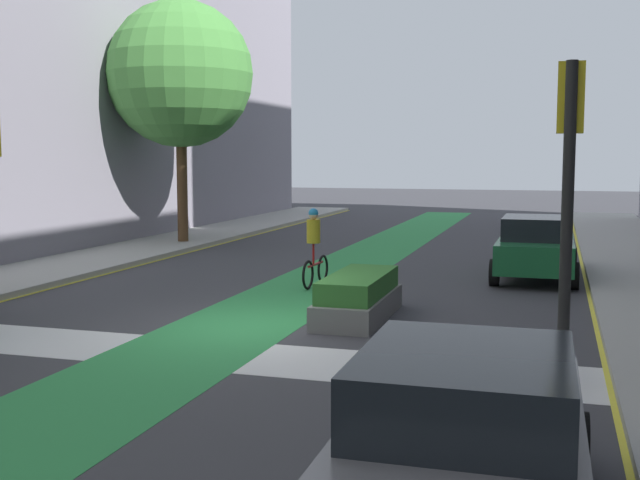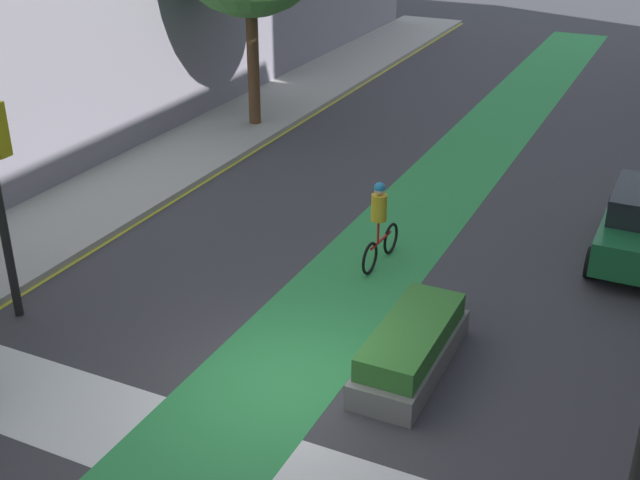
% 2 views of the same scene
% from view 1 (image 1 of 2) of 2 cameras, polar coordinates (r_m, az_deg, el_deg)
% --- Properties ---
extents(ground_plane, '(120.00, 120.00, 0.00)m').
position_cam_1_polar(ground_plane, '(14.30, -5.05, -6.30)').
color(ground_plane, '#38383D').
extents(bike_lane_paint, '(2.40, 60.00, 0.01)m').
position_cam_1_polar(bike_lane_paint, '(14.42, -6.27, -6.19)').
color(bike_lane_paint, '#2D8C47').
rests_on(bike_lane_paint, ground_plane).
extents(crosswalk_band, '(12.00, 1.80, 0.01)m').
position_cam_1_polar(crosswalk_band, '(12.51, -8.48, -8.14)').
color(crosswalk_band, silver).
rests_on(crosswalk_band, ground_plane).
extents(curb_stripe_right, '(0.16, 60.00, 0.01)m').
position_cam_1_polar(curb_stripe_right, '(13.35, 19.86, -7.53)').
color(curb_stripe_right, yellow).
rests_on(curb_stripe_right, ground_plane).
extents(traffic_signal_near_right, '(0.35, 0.52, 4.32)m').
position_cam_1_polar(traffic_signal_near_right, '(11.17, 17.57, 5.62)').
color(traffic_signal_near_right, black).
rests_on(traffic_signal_near_right, ground_plane).
extents(car_green_right_far, '(2.03, 4.21, 1.57)m').
position_cam_1_polar(car_green_right_far, '(20.41, 15.36, -0.49)').
color(car_green_right_far, '#196033').
rests_on(car_green_right_far, ground_plane).
extents(car_grey_right_near, '(2.05, 4.21, 1.57)m').
position_cam_1_polar(car_grey_right_near, '(6.57, 10.51, -14.16)').
color(car_grey_right_near, slate).
rests_on(car_grey_right_near, ground_plane).
extents(cyclist_in_lane, '(0.32, 1.73, 1.86)m').
position_cam_1_polar(cyclist_in_lane, '(18.47, -0.41, -0.42)').
color(cyclist_in_lane, black).
rests_on(cyclist_in_lane, ground_plane).
extents(street_tree_far, '(4.92, 4.92, 8.12)m').
position_cam_1_polar(street_tree_far, '(27.48, -10.09, 11.71)').
color(street_tree_far, brown).
rests_on(street_tree_far, sidewalk_left).
extents(median_planter, '(1.10, 3.01, 0.85)m').
position_cam_1_polar(median_planter, '(14.95, 2.80, -4.17)').
color(median_planter, slate).
rests_on(median_planter, ground_plane).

